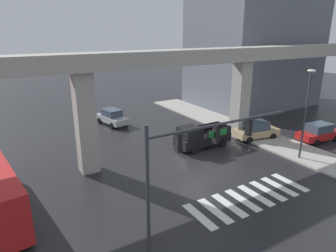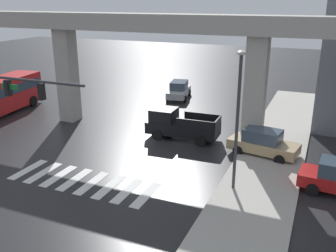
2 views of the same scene
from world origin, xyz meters
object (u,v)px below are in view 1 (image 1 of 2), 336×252
Objects in this scene: traffic_signal_mast at (197,149)px; street_lamp_near_corner at (307,105)px; pickup_truck at (200,137)px; sedan_tan at (256,130)px; sedan_red at (319,132)px; sedan_silver at (112,117)px.

traffic_signal_mast is 1.20× the size of street_lamp_near_corner.
pickup_truck is 1.14× the size of sedan_tan.
street_lamp_near_corner is at bearing -48.39° from pickup_truck.
sedan_red is at bearing 19.22° from street_lamp_near_corner.
sedan_red is at bearing -37.19° from sedan_tan.
sedan_tan is at bearing -48.31° from sedan_silver.
sedan_tan is 6.49m from street_lamp_near_corner.
sedan_red is (10.64, -4.33, -0.14)m from pickup_truck.
pickup_truck is at bearing 51.98° from traffic_signal_mast.
sedan_tan is at bearing -7.95° from pickup_truck.
sedan_silver is 1.00× the size of sedan_tan.
street_lamp_near_corner reaches higher than pickup_truck.
sedan_silver is (-4.18, 10.63, -0.14)m from pickup_truck.
sedan_red is 18.82m from traffic_signal_mast.
pickup_truck reaches higher than sedan_tan.
sedan_tan is at bearing 142.81° from sedan_red.
traffic_signal_mast is at bearing -98.60° from sedan_silver.
sedan_red is at bearing -45.28° from sedan_silver.
sedan_red and sedan_tan have the same top height.
street_lamp_near_corner is at bearing -96.44° from sedan_tan.
street_lamp_near_corner is (9.63, -16.77, 3.70)m from sedan_silver.
sedan_silver is 20.37m from traffic_signal_mast.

